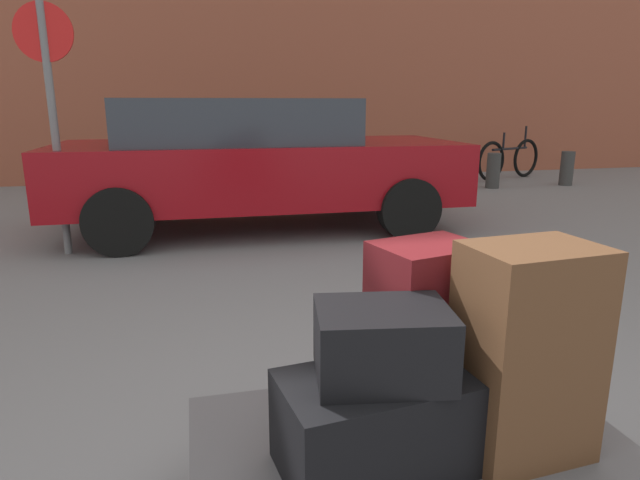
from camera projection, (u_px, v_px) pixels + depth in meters
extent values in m
cube|color=#4C4C51|center=(405.00, 447.00, 1.77)|extent=(1.36, 0.77, 0.10)
cylinder|color=black|center=(488.00, 429.00, 2.16)|extent=(0.24, 0.06, 0.24)
cylinder|color=black|center=(255.00, 464.00, 1.95)|extent=(0.24, 0.06, 0.24)
cube|color=black|center=(380.00, 422.00, 1.57)|extent=(0.61, 0.40, 0.28)
cube|color=maroon|center=(425.00, 327.00, 1.86)|extent=(0.40, 0.34, 0.58)
cube|color=#51331E|center=(526.00, 352.00, 1.60)|extent=(0.39, 0.30, 0.64)
cube|color=black|center=(383.00, 343.00, 1.51)|extent=(0.41, 0.33, 0.21)
cube|color=maroon|center=(261.00, 171.00, 6.05)|extent=(4.33, 1.86, 0.64)
cube|color=#2D333D|center=(237.00, 121.00, 5.86)|extent=(2.43, 1.62, 0.46)
cylinder|color=black|center=(361.00, 185.00, 7.23)|extent=(0.64, 0.23, 0.64)
cylinder|color=black|center=(409.00, 209.00, 5.62)|extent=(0.64, 0.23, 0.64)
cylinder|color=black|center=(137.00, 193.00, 6.63)|extent=(0.64, 0.23, 0.64)
cylinder|color=black|center=(119.00, 221.00, 5.02)|extent=(0.64, 0.23, 0.64)
torus|color=black|center=(491.00, 161.00, 9.83)|extent=(0.69, 0.33, 0.72)
torus|color=black|center=(526.00, 158.00, 10.42)|extent=(0.69, 0.33, 0.72)
cylinder|color=black|center=(510.00, 149.00, 10.08)|extent=(0.94, 0.42, 0.04)
cylinder|color=black|center=(504.00, 141.00, 9.93)|extent=(0.05, 0.05, 0.30)
cylinder|color=black|center=(525.00, 137.00, 10.28)|extent=(0.05, 0.05, 0.40)
cylinder|color=#383838|center=(412.00, 173.00, 8.73)|extent=(0.22, 0.22, 0.58)
cylinder|color=#383838|center=(493.00, 171.00, 9.05)|extent=(0.22, 0.22, 0.58)
cylinder|color=#383838|center=(567.00, 168.00, 9.37)|extent=(0.22, 0.22, 0.58)
cylinder|color=slate|center=(55.00, 134.00, 4.88)|extent=(0.07, 0.07, 2.21)
cylinder|color=red|center=(43.00, 32.00, 4.67)|extent=(0.50, 0.08, 0.50)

